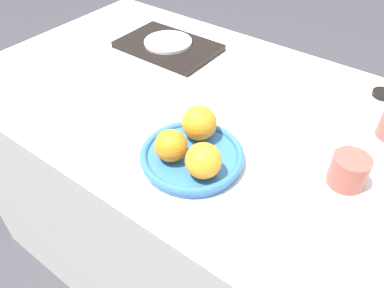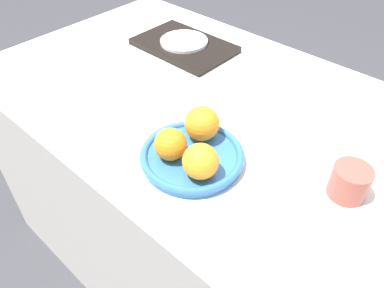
{
  "view_description": "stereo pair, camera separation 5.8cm",
  "coord_description": "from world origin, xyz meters",
  "views": [
    {
      "loc": [
        0.48,
        -0.69,
        1.35
      ],
      "look_at": [
        0.12,
        -0.21,
        0.82
      ],
      "focal_mm": 35.0,
      "sensor_mm": 36.0,
      "label": 1
    },
    {
      "loc": [
        0.52,
        -0.65,
        1.35
      ],
      "look_at": [
        0.12,
        -0.21,
        0.82
      ],
      "focal_mm": 35.0,
      "sensor_mm": 36.0,
      "label": 2
    }
  ],
  "objects": [
    {
      "name": "orange_0",
      "position": [
        0.17,
        -0.24,
        0.83
      ],
      "size": [
        0.08,
        0.08,
        0.08
      ],
      "color": "orange",
      "rests_on": "fruit_platter"
    },
    {
      "name": "cup_1",
      "position": [
        0.41,
        -0.07,
        0.81
      ],
      "size": [
        0.08,
        0.08,
        0.07
      ],
      "color": "#9E4C42",
      "rests_on": "table"
    },
    {
      "name": "fruit_platter",
      "position": [
        0.12,
        -0.21,
        0.79
      ],
      "size": [
        0.23,
        0.23,
        0.03
      ],
      "color": "#336BAD",
      "rests_on": "table"
    },
    {
      "name": "orange_2",
      "position": [
        0.09,
        -0.24,
        0.83
      ],
      "size": [
        0.07,
        0.07,
        0.07
      ],
      "color": "orange",
      "rests_on": "fruit_platter"
    },
    {
      "name": "side_plate",
      "position": [
        -0.26,
        0.16,
        0.8
      ],
      "size": [
        0.15,
        0.15,
        0.01
      ],
      "color": "white",
      "rests_on": "serving_tray"
    },
    {
      "name": "table",
      "position": [
        0.0,
        0.0,
        0.39
      ],
      "size": [
        1.37,
        0.81,
        0.77
      ],
      "color": "silver",
      "rests_on": "ground_plane"
    },
    {
      "name": "ground_plane",
      "position": [
        0.0,
        0.0,
        0.0
      ],
      "size": [
        12.0,
        12.0,
        0.0
      ],
      "primitive_type": "plane",
      "color": "#38383D"
    },
    {
      "name": "napkin",
      "position": [
        -0.23,
        -0.18,
        0.78
      ],
      "size": [
        0.14,
        0.11,
        0.01
      ],
      "color": "white",
      "rests_on": "table"
    },
    {
      "name": "serving_tray",
      "position": [
        -0.26,
        0.16,
        0.78
      ],
      "size": [
        0.31,
        0.21,
        0.02
      ],
      "color": "black",
      "rests_on": "table"
    },
    {
      "name": "orange_1",
      "position": [
        0.1,
        -0.15,
        0.83
      ],
      "size": [
        0.08,
        0.08,
        0.08
      ],
      "color": "orange",
      "rests_on": "fruit_platter"
    }
  ]
}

